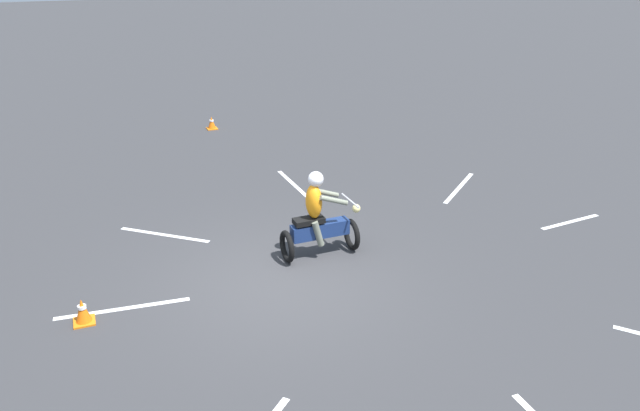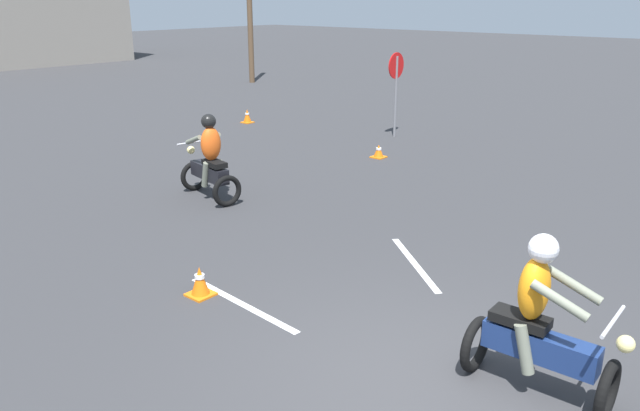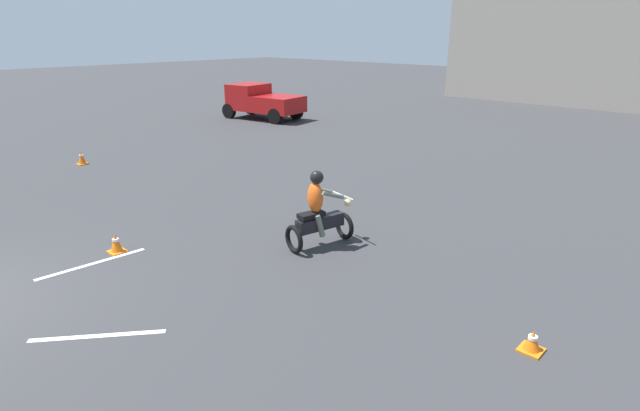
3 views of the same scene
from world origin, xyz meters
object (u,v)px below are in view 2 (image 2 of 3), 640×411
(motorcycle_rider_foreground, at_px, (539,326))
(traffic_cone_mid_center, at_px, (247,116))
(traffic_cone_near_left, at_px, (379,151))
(stop_sign, at_px, (396,77))
(traffic_cone_mid_left, at_px, (200,282))
(motorcycle_rider_background, at_px, (210,162))

(motorcycle_rider_foreground, bearing_deg, traffic_cone_mid_center, -123.97)
(traffic_cone_mid_center, bearing_deg, traffic_cone_near_left, -100.07)
(stop_sign, relative_size, traffic_cone_near_left, 7.16)
(traffic_cone_near_left, xyz_separation_m, traffic_cone_mid_left, (-7.57, -2.45, 0.04))
(motorcycle_rider_foreground, distance_m, traffic_cone_mid_center, 14.54)
(traffic_cone_near_left, height_order, traffic_cone_mid_left, traffic_cone_mid_left)
(motorcycle_rider_foreground, distance_m, stop_sign, 11.91)
(motorcycle_rider_background, distance_m, traffic_cone_mid_center, 7.65)
(motorcycle_rider_foreground, height_order, traffic_cone_mid_center, motorcycle_rider_foreground)
(motorcycle_rider_background, distance_m, stop_sign, 7.07)
(motorcycle_rider_background, bearing_deg, stop_sign, 15.43)
(traffic_cone_near_left, relative_size, traffic_cone_mid_left, 0.79)
(traffic_cone_mid_center, bearing_deg, motorcycle_rider_foreground, -122.52)
(motorcycle_rider_foreground, xyz_separation_m, stop_sign, (9.07, 7.66, 0.91))
(motorcycle_rider_foreground, distance_m, motorcycle_rider_background, 7.52)
(traffic_cone_near_left, distance_m, traffic_cone_mid_center, 5.74)
(motorcycle_rider_background, bearing_deg, traffic_cone_near_left, 4.36)
(traffic_cone_mid_left, bearing_deg, motorcycle_rider_background, 47.45)
(traffic_cone_mid_left, bearing_deg, motorcycle_rider_foreground, -79.63)
(stop_sign, distance_m, traffic_cone_mid_left, 10.53)
(stop_sign, bearing_deg, traffic_cone_near_left, -154.86)
(motorcycle_rider_background, xyz_separation_m, traffic_cone_mid_left, (-2.82, -3.08, -0.53))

